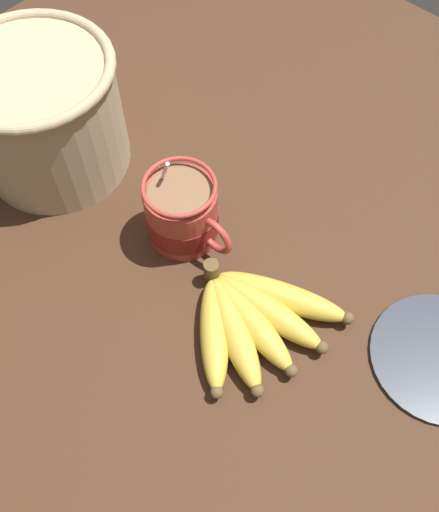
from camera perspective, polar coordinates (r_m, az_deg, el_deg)
table at (r=77.96cm, az=0.10°, el=-1.01°), size 128.09×128.09×2.72cm
coffee_mug at (r=75.30cm, az=-3.83°, el=4.16°), size 14.82×9.75×13.51cm
banana_bunch at (r=71.09cm, az=3.29°, el=-6.24°), size 18.64×20.67×4.10cm
woven_basket at (r=83.83cm, az=-17.17°, el=13.49°), size 22.32×22.32×17.87cm
small_plate at (r=75.59cm, az=21.10°, el=-9.41°), size 16.90×16.90×0.60cm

